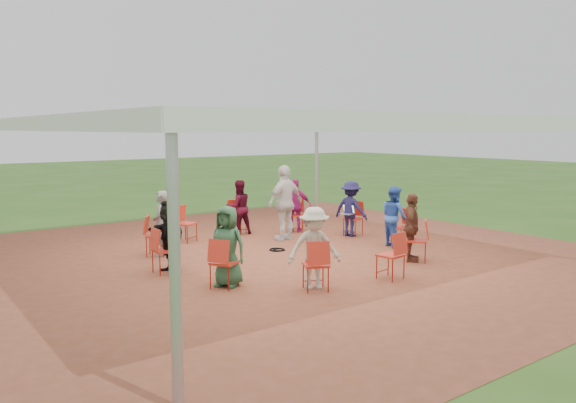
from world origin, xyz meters
TOP-DOWN VIEW (x-y plane):
  - ground at (0.00, 0.00)m, footprint 80.00×80.00m
  - dirt_patch at (0.00, 0.00)m, footprint 13.00×13.00m
  - tent at (0.00, 0.00)m, footprint 10.33×10.33m
  - chair_0 at (2.76, 0.75)m, footprint 0.53×0.52m
  - chair_1 at (1.92, 2.12)m, footprint 0.61×0.61m
  - chair_2 at (0.46, 2.82)m, footprint 0.49×0.50m
  - chair_3 at (-1.13, 2.62)m, footprint 0.56×0.57m
  - chair_4 at (-2.37, 1.59)m, footprint 0.60×0.59m
  - chair_5 at (-2.86, 0.06)m, footprint 0.45×0.43m
  - chair_6 at (-2.44, -1.50)m, footprint 0.59×0.59m
  - chair_7 at (-1.24, -2.58)m, footprint 0.57×0.58m
  - chair_8 at (0.35, -2.84)m, footprint 0.47×0.49m
  - chair_9 at (1.83, -2.20)m, footprint 0.60×0.61m
  - chair_10 at (2.73, -0.86)m, footprint 0.55×0.53m
  - person_seated_0 at (2.64, 0.72)m, footprint 0.69×1.02m
  - person_seated_1 at (1.84, 2.03)m, footprint 0.92×0.89m
  - person_seated_2 at (0.45, 2.70)m, footprint 0.76×0.51m
  - person_seated_3 at (-2.27, 1.53)m, footprint 0.58×0.63m
  - person_seated_4 at (-2.74, 0.06)m, footprint 0.53×1.35m
  - person_seated_5 at (-2.33, -1.43)m, footprint 0.71×0.81m
  - person_seated_6 at (-1.19, -2.47)m, footprint 1.04×0.82m
  - person_seated_7 at (1.75, -2.11)m, footprint 0.93×0.87m
  - person_seated_8 at (2.61, -0.83)m, footprint 0.60×0.79m
  - standing_person at (0.97, 1.33)m, footprint 1.18×0.72m
  - cable_coil at (0.09, 0.43)m, footprint 0.44×0.44m
  - laptop at (2.49, 0.68)m, footprint 0.35×0.40m

SIDE VIEW (x-z plane):
  - ground at x=0.00m, z-range 0.00..0.00m
  - dirt_patch at x=0.00m, z-range 0.01..0.01m
  - cable_coil at x=0.09m, z-range 0.01..0.04m
  - chair_0 at x=2.76m, z-range 0.00..0.90m
  - chair_1 at x=1.92m, z-range 0.00..0.90m
  - chair_2 at x=0.46m, z-range 0.00..0.90m
  - chair_3 at x=-1.13m, z-range 0.00..0.90m
  - chair_4 at x=-2.37m, z-range 0.00..0.90m
  - chair_5 at x=-2.86m, z-range 0.00..0.90m
  - chair_6 at x=-2.44m, z-range 0.00..0.90m
  - chair_7 at x=-1.24m, z-range 0.00..0.90m
  - chair_8 at x=0.35m, z-range 0.00..0.90m
  - chair_9 at x=1.83m, z-range 0.00..0.90m
  - chair_10 at x=2.73m, z-range 0.00..0.90m
  - laptop at x=2.49m, z-range 0.56..0.80m
  - person_seated_0 at x=2.64m, z-range 0.01..1.45m
  - person_seated_1 at x=1.84m, z-range 0.01..1.45m
  - person_seated_2 at x=0.45m, z-range 0.01..1.45m
  - person_seated_3 at x=-2.27m, z-range 0.01..1.45m
  - person_seated_4 at x=-2.74m, z-range 0.01..1.45m
  - person_seated_5 at x=-2.33m, z-range 0.01..1.45m
  - person_seated_6 at x=-1.19m, z-range 0.01..1.45m
  - person_seated_7 at x=1.75m, z-range 0.01..1.45m
  - person_seated_8 at x=2.61m, z-range 0.01..1.45m
  - standing_person at x=0.97m, z-range 0.01..1.90m
  - tent at x=0.00m, z-range 0.87..3.87m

